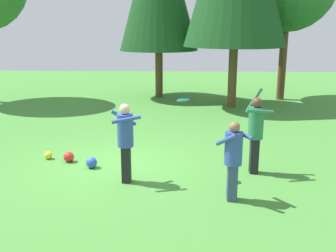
{
  "coord_description": "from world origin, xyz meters",
  "views": [
    {
      "loc": [
        1.53,
        -8.93,
        3.33
      ],
      "look_at": [
        1.21,
        -0.1,
        1.05
      ],
      "focal_mm": 42.07,
      "sensor_mm": 36.0,
      "label": 1
    }
  ],
  "objects_px": {
    "person_bystander": "(233,155)",
    "ball_yellow": "(48,155)",
    "person_catcher": "(125,136)",
    "ball_blue": "(92,163)",
    "ball_red": "(69,157)",
    "frisbee": "(183,100)",
    "person_thrower": "(256,128)"
  },
  "relations": [
    {
      "from": "person_bystander",
      "to": "ball_yellow",
      "type": "distance_m",
      "value": 5.0
    },
    {
      "from": "person_catcher",
      "to": "ball_yellow",
      "type": "relative_size",
      "value": 8.72
    },
    {
      "from": "ball_blue",
      "to": "ball_red",
      "type": "relative_size",
      "value": 1.01
    },
    {
      "from": "ball_red",
      "to": "ball_yellow",
      "type": "bearing_deg",
      "value": 161.5
    },
    {
      "from": "ball_blue",
      "to": "person_catcher",
      "type": "bearing_deg",
      "value": -40.78
    },
    {
      "from": "frisbee",
      "to": "ball_yellow",
      "type": "distance_m",
      "value": 3.95
    },
    {
      "from": "ball_yellow",
      "to": "frisbee",
      "type": "bearing_deg",
      "value": -17.33
    },
    {
      "from": "frisbee",
      "to": "ball_yellow",
      "type": "bearing_deg",
      "value": 162.67
    },
    {
      "from": "ball_blue",
      "to": "frisbee",
      "type": "bearing_deg",
      "value": -12.28
    },
    {
      "from": "person_thrower",
      "to": "frisbee",
      "type": "distance_m",
      "value": 1.81
    },
    {
      "from": "person_thrower",
      "to": "ball_red",
      "type": "relative_size",
      "value": 7.53
    },
    {
      "from": "ball_yellow",
      "to": "ball_red",
      "type": "xyz_separation_m",
      "value": [
        0.59,
        -0.2,
        0.03
      ]
    },
    {
      "from": "person_bystander",
      "to": "ball_red",
      "type": "relative_size",
      "value": 6.07
    },
    {
      "from": "frisbee",
      "to": "ball_blue",
      "type": "relative_size",
      "value": 1.3
    },
    {
      "from": "person_thrower",
      "to": "person_bystander",
      "type": "bearing_deg",
      "value": 55.13
    },
    {
      "from": "ball_blue",
      "to": "ball_red",
      "type": "bearing_deg",
      "value": 148.97
    },
    {
      "from": "person_bystander",
      "to": "ball_red",
      "type": "height_order",
      "value": "person_bystander"
    },
    {
      "from": "person_bystander",
      "to": "ball_blue",
      "type": "relative_size",
      "value": 6.0
    },
    {
      "from": "ball_yellow",
      "to": "ball_blue",
      "type": "height_order",
      "value": "ball_blue"
    },
    {
      "from": "person_bystander",
      "to": "ball_yellow",
      "type": "relative_size",
      "value": 7.94
    },
    {
      "from": "person_catcher",
      "to": "frisbee",
      "type": "relative_size",
      "value": 5.08
    },
    {
      "from": "person_catcher",
      "to": "person_bystander",
      "type": "distance_m",
      "value": 2.34
    },
    {
      "from": "frisbee",
      "to": "ball_blue",
      "type": "height_order",
      "value": "frisbee"
    },
    {
      "from": "person_thrower",
      "to": "ball_red",
      "type": "bearing_deg",
      "value": -17.52
    },
    {
      "from": "person_thrower",
      "to": "person_bystander",
      "type": "relative_size",
      "value": 1.24
    },
    {
      "from": "person_catcher",
      "to": "ball_red",
      "type": "height_order",
      "value": "person_catcher"
    },
    {
      "from": "person_bystander",
      "to": "ball_red",
      "type": "distance_m",
      "value": 4.4
    },
    {
      "from": "person_thrower",
      "to": "ball_yellow",
      "type": "height_order",
      "value": "person_thrower"
    },
    {
      "from": "person_thrower",
      "to": "ball_blue",
      "type": "bearing_deg",
      "value": -12.85
    },
    {
      "from": "person_thrower",
      "to": "person_catcher",
      "type": "xyz_separation_m",
      "value": [
        -2.86,
        -0.65,
        -0.03
      ]
    },
    {
      "from": "person_catcher",
      "to": "ball_red",
      "type": "xyz_separation_m",
      "value": [
        -1.62,
        1.22,
        -0.9
      ]
    },
    {
      "from": "ball_blue",
      "to": "ball_yellow",
      "type": "bearing_deg",
      "value": 154.54
    }
  ]
}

